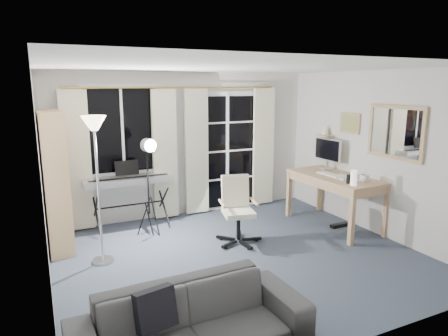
{
  "coord_description": "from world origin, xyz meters",
  "views": [
    {
      "loc": [
        -2.24,
        -4.3,
        2.2
      ],
      "look_at": [
        -0.06,
        0.35,
        1.12
      ],
      "focal_mm": 32.0,
      "sensor_mm": 36.0,
      "label": 1
    }
  ],
  "objects_px": {
    "keyboard_piano": "(129,181)",
    "studio_light": "(149,157)",
    "bookshelf": "(53,186)",
    "sofa": "(192,314)",
    "mug": "(365,177)",
    "monitor": "(328,151)",
    "desk": "(335,182)",
    "torchiere_lamp": "(95,146)",
    "office_chair": "(237,203)"
  },
  "relations": [
    {
      "from": "keyboard_piano",
      "to": "studio_light",
      "type": "distance_m",
      "value": 0.7
    },
    {
      "from": "bookshelf",
      "to": "sofa",
      "type": "xyz_separation_m",
      "value": [
        0.88,
        -2.85,
        -0.51
      ]
    },
    {
      "from": "keyboard_piano",
      "to": "mug",
      "type": "bearing_deg",
      "value": -31.26
    },
    {
      "from": "keyboard_piano",
      "to": "monitor",
      "type": "distance_m",
      "value": 3.25
    },
    {
      "from": "keyboard_piano",
      "to": "sofa",
      "type": "height_order",
      "value": "keyboard_piano"
    },
    {
      "from": "studio_light",
      "to": "sofa",
      "type": "bearing_deg",
      "value": -114.91
    },
    {
      "from": "keyboard_piano",
      "to": "sofa",
      "type": "bearing_deg",
      "value": -94.24
    },
    {
      "from": "desk",
      "to": "sofa",
      "type": "bearing_deg",
      "value": -150.11
    },
    {
      "from": "keyboard_piano",
      "to": "mug",
      "type": "xyz_separation_m",
      "value": [
        3.02,
        -1.78,
        0.14
      ]
    },
    {
      "from": "torchiere_lamp",
      "to": "sofa",
      "type": "height_order",
      "value": "torchiere_lamp"
    },
    {
      "from": "torchiere_lamp",
      "to": "studio_light",
      "type": "relative_size",
      "value": 1.24
    },
    {
      "from": "sofa",
      "to": "office_chair",
      "type": "bearing_deg",
      "value": 53.26
    },
    {
      "from": "sofa",
      "to": "monitor",
      "type": "bearing_deg",
      "value": 34.42
    },
    {
      "from": "torchiere_lamp",
      "to": "office_chair",
      "type": "xyz_separation_m",
      "value": [
        1.85,
        -0.08,
        -0.92
      ]
    },
    {
      "from": "torchiere_lamp",
      "to": "desk",
      "type": "distance_m",
      "value": 3.6
    },
    {
      "from": "mug",
      "to": "sofa",
      "type": "relative_size",
      "value": 0.07
    },
    {
      "from": "bookshelf",
      "to": "desk",
      "type": "xyz_separation_m",
      "value": [
        4.0,
        -0.89,
        -0.17
      ]
    },
    {
      "from": "studio_light",
      "to": "office_chair",
      "type": "xyz_separation_m",
      "value": [
        1.07,
        -0.67,
        -0.64
      ]
    },
    {
      "from": "bookshelf",
      "to": "sofa",
      "type": "relative_size",
      "value": 0.96
    },
    {
      "from": "office_chair",
      "to": "keyboard_piano",
      "type": "bearing_deg",
      "value": 149.96
    },
    {
      "from": "keyboard_piano",
      "to": "mug",
      "type": "relative_size",
      "value": 10.12
    },
    {
      "from": "desk",
      "to": "bookshelf",
      "type": "bearing_deg",
      "value": 165.21
    },
    {
      "from": "torchiere_lamp",
      "to": "studio_light",
      "type": "distance_m",
      "value": 1.02
    },
    {
      "from": "torchiere_lamp",
      "to": "office_chair",
      "type": "bearing_deg",
      "value": -2.41
    },
    {
      "from": "keyboard_piano",
      "to": "studio_light",
      "type": "bearing_deg",
      "value": -69.93
    },
    {
      "from": "desk",
      "to": "sofa",
      "type": "xyz_separation_m",
      "value": [
        -3.12,
        -1.96,
        -0.34
      ]
    },
    {
      "from": "bookshelf",
      "to": "studio_light",
      "type": "distance_m",
      "value": 1.32
    },
    {
      "from": "bookshelf",
      "to": "studio_light",
      "type": "height_order",
      "value": "bookshelf"
    },
    {
      "from": "bookshelf",
      "to": "torchiere_lamp",
      "type": "xyz_separation_m",
      "value": [
        0.49,
        -0.7,
        0.59
      ]
    },
    {
      "from": "sofa",
      "to": "mug",
      "type": "bearing_deg",
      "value": 22.82
    },
    {
      "from": "torchiere_lamp",
      "to": "mug",
      "type": "height_order",
      "value": "torchiere_lamp"
    },
    {
      "from": "torchiere_lamp",
      "to": "mug",
      "type": "xyz_separation_m",
      "value": [
        3.61,
        -0.69,
        -0.6
      ]
    },
    {
      "from": "keyboard_piano",
      "to": "office_chair",
      "type": "bearing_deg",
      "value": -43.6
    },
    {
      "from": "bookshelf",
      "to": "studio_light",
      "type": "relative_size",
      "value": 1.26
    },
    {
      "from": "monitor",
      "to": "sofa",
      "type": "distance_m",
      "value": 4.17
    },
    {
      "from": "studio_light",
      "to": "mug",
      "type": "distance_m",
      "value": 3.12
    },
    {
      "from": "office_chair",
      "to": "monitor",
      "type": "relative_size",
      "value": 1.61
    },
    {
      "from": "bookshelf",
      "to": "monitor",
      "type": "relative_size",
      "value": 3.17
    },
    {
      "from": "bookshelf",
      "to": "desk",
      "type": "distance_m",
      "value": 4.1
    },
    {
      "from": "torchiere_lamp",
      "to": "keyboard_piano",
      "type": "distance_m",
      "value": 1.45
    },
    {
      "from": "office_chair",
      "to": "mug",
      "type": "bearing_deg",
      "value": -6.33
    },
    {
      "from": "office_chair",
      "to": "desk",
      "type": "bearing_deg",
      "value": 8.98
    },
    {
      "from": "mug",
      "to": "desk",
      "type": "bearing_deg",
      "value": 101.31
    },
    {
      "from": "studio_light",
      "to": "office_chair",
      "type": "distance_m",
      "value": 1.41
    },
    {
      "from": "desk",
      "to": "torchiere_lamp",
      "type": "bearing_deg",
      "value": 174.6
    },
    {
      "from": "keyboard_piano",
      "to": "sofa",
      "type": "relative_size",
      "value": 0.69
    },
    {
      "from": "bookshelf",
      "to": "torchiere_lamp",
      "type": "relative_size",
      "value": 1.02
    },
    {
      "from": "keyboard_piano",
      "to": "monitor",
      "type": "relative_size",
      "value": 2.3
    },
    {
      "from": "office_chair",
      "to": "mug",
      "type": "height_order",
      "value": "mug"
    },
    {
      "from": "keyboard_piano",
      "to": "office_chair",
      "type": "relative_size",
      "value": 1.43
    }
  ]
}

